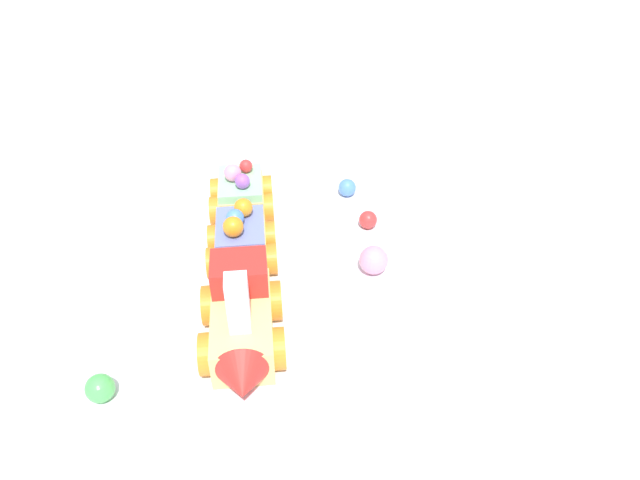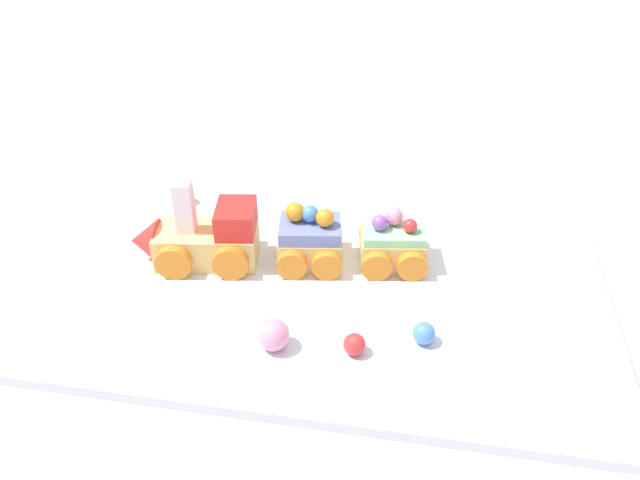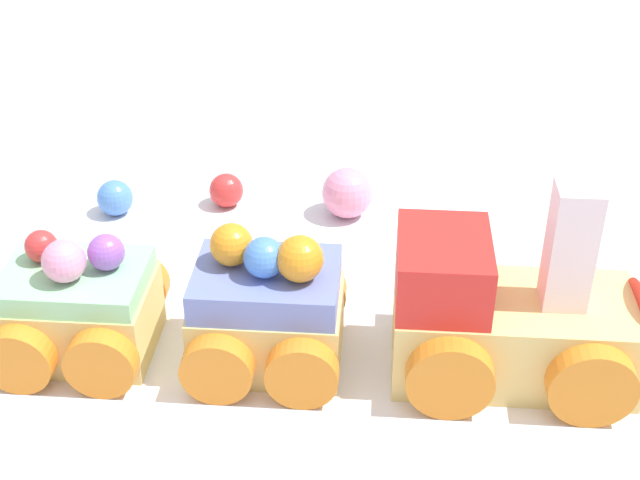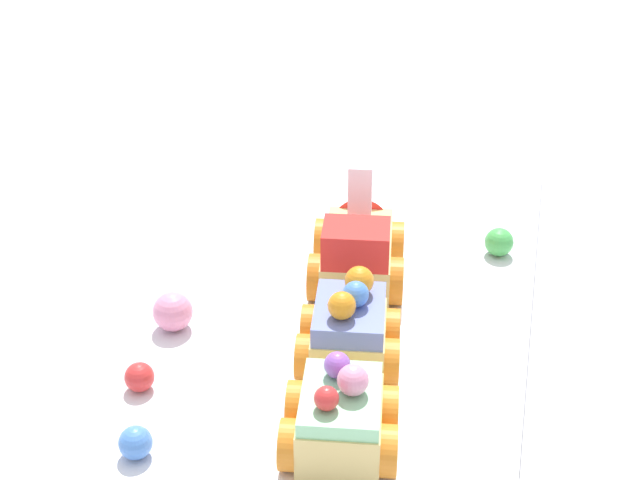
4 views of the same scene
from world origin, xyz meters
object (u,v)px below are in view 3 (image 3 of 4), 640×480
at_px(cake_car_blueberry, 268,312).
at_px(gumball_pink, 347,193).
at_px(cake_car_mint, 79,308).
at_px(gumball_blue, 115,198).
at_px(gumball_red, 226,190).
at_px(cake_train_locomotive, 531,322).

relative_size(cake_car_blueberry, gumball_pink, 2.69).
bearing_deg(cake_car_blueberry, cake_car_mint, 179.92).
bearing_deg(gumball_blue, gumball_red, 22.07).
bearing_deg(gumball_red, gumball_blue, -157.93).
distance_m(cake_car_mint, gumball_blue, 0.13).
height_order(gumball_red, gumball_pink, gumball_pink).
bearing_deg(cake_car_mint, cake_train_locomotive, 0.01).
bearing_deg(cake_car_mint, gumball_blue, 98.81).
relative_size(cake_train_locomotive, cake_car_mint, 1.75).
bearing_deg(gumball_red, cake_car_mint, -98.69).
xyz_separation_m(cake_train_locomotive, cake_car_mint, (-0.20, -0.03, -0.00)).
xyz_separation_m(gumball_red, gumball_pink, (0.07, 0.01, 0.00)).
height_order(cake_train_locomotive, cake_car_blueberry, cake_train_locomotive).
distance_m(gumball_red, gumball_blue, 0.07).
bearing_deg(cake_car_blueberry, gumball_pink, 77.63).
bearing_deg(gumball_blue, cake_train_locomotive, -20.14).
distance_m(cake_train_locomotive, cake_car_blueberry, 0.12).
xyz_separation_m(cake_car_blueberry, gumball_blue, (-0.12, 0.11, -0.02)).
relative_size(gumball_red, gumball_blue, 0.97).
bearing_deg(cake_car_mint, cake_car_blueberry, -0.08).
bearing_deg(cake_train_locomotive, cake_car_mint, -179.99).
bearing_deg(cake_car_mint, gumball_pink, 48.75).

